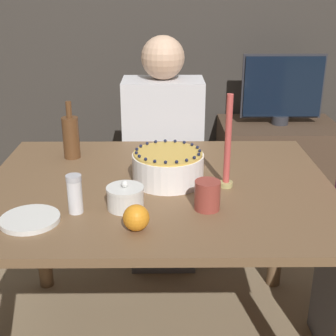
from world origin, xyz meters
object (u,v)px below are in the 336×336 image
cake (168,167)px  tv_monitor (283,89)px  person_man_blue_shirt (163,170)px  sugar_shaker (75,194)px  candle (228,149)px  bottle (71,136)px  sugar_bowl (125,197)px

cake → tv_monitor: tv_monitor is taller
person_man_blue_shirt → tv_monitor: 0.88m
sugar_shaker → candle: (0.51, 0.20, 0.08)m
cake → person_man_blue_shirt: (-0.02, 0.67, -0.28)m
sugar_shaker → bottle: bearing=101.5°
cake → tv_monitor: size_ratio=0.55×
sugar_bowl → person_man_blue_shirt: size_ratio=0.10×
sugar_bowl → candle: candle is taller
sugar_bowl → sugar_shaker: size_ratio=0.96×
candle → tv_monitor: candle is taller
bottle → person_man_blue_shirt: bearing=46.9°
candle → sugar_shaker: bearing=-158.4°
sugar_shaker → candle: size_ratio=0.38×
cake → bottle: bottle is taller
sugar_shaker → tv_monitor: (0.98, 1.35, 0.05)m
sugar_shaker → person_man_blue_shirt: 1.01m
sugar_shaker → person_man_blue_shirt: size_ratio=0.11×
cake → candle: bearing=-12.8°
cake → tv_monitor: (0.68, 1.10, 0.06)m
candle → tv_monitor: 1.24m
person_man_blue_shirt → tv_monitor: size_ratio=2.53×
sugar_shaker → candle: 0.55m
sugar_shaker → bottle: 0.52m
candle → person_man_blue_shirt: person_man_blue_shirt is taller
bottle → cake: bearing=-33.0°
person_man_blue_shirt → bottle: bearing=46.9°
cake → sugar_shaker: sugar_shaker is taller
cake → bottle: (-0.40, 0.26, 0.04)m
cake → sugar_bowl: cake is taller
bottle → person_man_blue_shirt: size_ratio=0.20×
cake → person_man_blue_shirt: size_ratio=0.22×
candle → tv_monitor: size_ratio=0.71×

